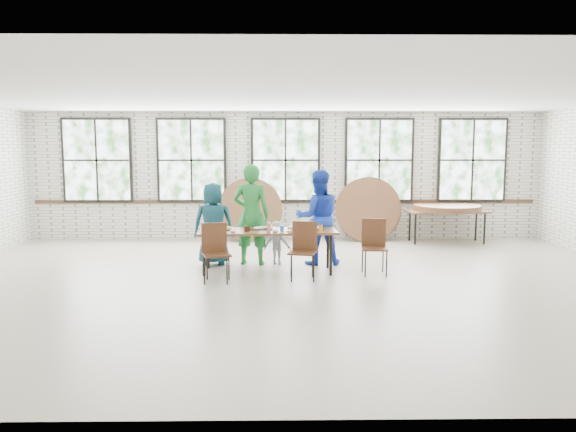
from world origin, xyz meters
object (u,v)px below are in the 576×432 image
dining_table (268,233)px  chair_near_left (215,247)px  storage_table (447,213)px  chair_near_right (304,245)px

dining_table → chair_near_left: (-0.84, -0.66, -0.13)m
chair_near_left → storage_table: bearing=19.4°
chair_near_left → storage_table: chair_near_left is taller
dining_table → storage_table: same height
chair_near_right → chair_near_left: bearing=-159.4°
chair_near_left → chair_near_right: same height
chair_near_left → chair_near_right: 1.45m
storage_table → chair_near_left: bearing=-148.2°
dining_table → chair_near_left: bearing=-145.0°
dining_table → storage_table: size_ratio=1.31×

